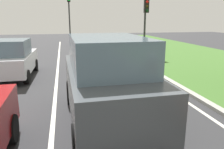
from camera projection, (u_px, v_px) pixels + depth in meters
name	position (u px, v px, depth m)	size (l,w,h in m)	color
ground_plane	(71.00, 73.00, 11.19)	(60.00, 60.00, 0.00)	#2D2D30
lane_line_center	(57.00, 74.00, 11.05)	(0.12, 32.00, 0.01)	silver
lane_line_right_edge	(139.00, 70.00, 11.94)	(0.12, 32.00, 0.01)	silver
grass_verge_right	(218.00, 65.00, 12.95)	(9.00, 48.00, 0.06)	#3D6628
curb_right	(148.00, 68.00, 12.03)	(0.24, 48.00, 0.12)	#9E9B93
car_suv_ahead	(107.00, 80.00, 5.64)	(2.02, 4.53, 2.28)	#474C51
car_hatchback_far	(13.00, 59.00, 10.19)	(1.81, 3.74, 1.78)	silver
traffic_light_near_right	(146.00, 16.00, 15.62)	(0.32, 0.50, 4.21)	#2D2D2D
traffic_light_far_median	(69.00, 9.00, 21.76)	(0.32, 0.50, 5.32)	#2D2D2D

